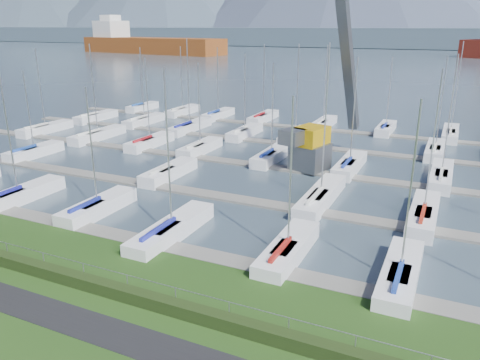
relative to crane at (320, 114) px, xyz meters
The scene contains 9 objects.
path 31.44m from the crane, 92.47° to the right, with size 160.00×2.00×0.04m, color black.
water 232.12m from the crane, 90.33° to the left, with size 800.00×540.00×0.20m, color #3A4956.
hedge 28.82m from the crane, 92.69° to the right, with size 80.00×0.70×0.70m, color #203011.
fence 28.29m from the crane, 92.73° to the right, with size 0.04×0.04×80.00m, color #909498.
foothill 302.05m from the crane, 90.25° to the left, with size 900.00×80.00×12.00m, color #41515F.
docks 6.03m from the crane, 124.30° to the right, with size 90.00×41.60×0.25m.
crane is the anchor object (origin of this frame).
cargo_ship_west 216.93m from the crane, 130.32° to the left, with size 85.70×30.04×21.50m.
sailboat_fleet 2.69m from the crane, 158.75° to the left, with size 75.61×50.03×13.04m.
Camera 1 is at (13.57, -17.21, 13.68)m, focal length 35.00 mm.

